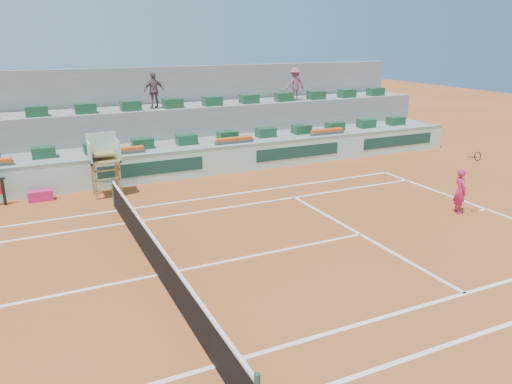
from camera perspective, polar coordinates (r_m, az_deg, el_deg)
ground at (r=13.27m, az=-11.17°, el=-9.31°), size 90.00×90.00×0.00m
seating_tier_lower at (r=23.05m, az=-18.07°, el=3.29°), size 36.00×4.00×1.20m
seating_tier_upper at (r=24.46m, az=-18.75°, el=5.68°), size 36.00×2.40×2.60m
stadium_back_wall at (r=25.88m, az=-19.42°, el=8.25°), size 36.00×0.40×4.40m
player_bag at (r=20.24m, az=-23.41°, el=-0.39°), size 0.88×0.39×0.39m
spectator_mid at (r=24.29m, az=-11.57°, el=11.29°), size 1.03×0.56×1.68m
spectator_right at (r=27.01m, az=4.49°, el=12.19°), size 1.12×0.68×1.70m
court_lines at (r=13.27m, az=-11.17°, el=-9.29°), size 23.89×11.09×0.01m
tennis_net at (r=13.04m, az=-11.30°, el=-7.24°), size 0.10×11.97×1.10m
advertising_hoarding at (r=20.93m, az=-17.16°, el=2.08°), size 36.00×0.34×1.26m
umpire_chair at (r=19.75m, az=-17.00°, el=3.93°), size 1.10×0.90×2.40m
seat_row_lower at (r=22.00m, az=-17.93°, el=4.85°), size 32.90×0.60×0.44m
seat_row_upper at (r=23.63m, az=-18.92°, el=9.03°), size 32.90×0.60×0.44m
flower_planters at (r=21.11m, az=-21.62°, el=3.72°), size 26.80×0.36×0.28m
tennis_player at (r=18.54m, az=22.32°, el=0.14°), size 0.55×0.90×2.28m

